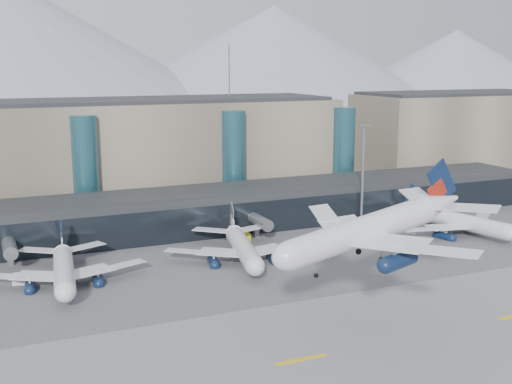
# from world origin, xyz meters

# --- Properties ---
(ground) EXTENTS (900.00, 900.00, 0.00)m
(ground) POSITION_xyz_m (0.00, 0.00, 0.00)
(ground) COLOR #515154
(ground) RESTS_ON ground
(runway_strip) EXTENTS (400.00, 40.00, 0.04)m
(runway_strip) POSITION_xyz_m (0.00, -15.00, 0.02)
(runway_strip) COLOR slate
(runway_strip) RESTS_ON ground
(runway_markings) EXTENTS (128.00, 1.00, 0.02)m
(runway_markings) POSITION_xyz_m (-0.00, -15.00, 0.05)
(runway_markings) COLOR gold
(runway_markings) RESTS_ON ground
(concourse) EXTENTS (170.00, 27.00, 10.00)m
(concourse) POSITION_xyz_m (-0.02, 57.73, 4.97)
(concourse) COLOR black
(concourse) RESTS_ON ground
(terminal_main) EXTENTS (130.00, 30.00, 31.00)m
(terminal_main) POSITION_xyz_m (-25.00, 90.00, 15.44)
(terminal_main) COLOR gray
(terminal_main) RESTS_ON ground
(terminal_east) EXTENTS (70.00, 30.00, 31.00)m
(terminal_east) POSITION_xyz_m (95.00, 90.00, 15.44)
(terminal_east) COLOR gray
(terminal_east) RESTS_ON ground
(teal_towers) EXTENTS (116.40, 19.40, 46.00)m
(teal_towers) POSITION_xyz_m (-14.99, 74.01, 14.01)
(teal_towers) COLOR #225361
(teal_towers) RESTS_ON ground
(mountain_ridge) EXTENTS (910.00, 400.00, 110.00)m
(mountain_ridge) POSITION_xyz_m (15.97, 380.00, 45.74)
(mountain_ridge) COLOR gray
(mountain_ridge) RESTS_ON ground
(lightmast_mid) EXTENTS (3.00, 1.20, 25.60)m
(lightmast_mid) POSITION_xyz_m (30.00, 48.00, 14.42)
(lightmast_mid) COLOR slate
(lightmast_mid) RESTS_ON ground
(hero_jet) EXTENTS (37.33, 37.19, 12.10)m
(hero_jet) POSITION_xyz_m (-4.57, -10.55, 17.84)
(hero_jet) COLOR silver
(hero_jet) RESTS_ON ground
(jet_parked_left) EXTENTS (32.48, 32.21, 10.51)m
(jet_parked_left) POSITION_xyz_m (-46.13, 32.29, 3.98)
(jet_parked_left) COLOR silver
(jet_parked_left) RESTS_ON ground
(jet_parked_mid) EXTENTS (33.08, 33.83, 10.89)m
(jet_parked_mid) POSITION_xyz_m (-9.90, 32.34, 4.12)
(jet_parked_mid) COLOR silver
(jet_parked_mid) RESTS_ON ground
(jet_parked_right) EXTENTS (33.95, 34.85, 11.21)m
(jet_parked_right) POSITION_xyz_m (45.54, 32.38, 4.24)
(jet_parked_right) COLOR silver
(jet_parked_right) RESTS_ON ground
(veh_a) EXTENTS (3.82, 2.68, 1.95)m
(veh_a) POSITION_xyz_m (-53.49, 33.85, 0.97)
(veh_a) COLOR silver
(veh_a) RESTS_ON ground
(veh_b) EXTENTS (1.88, 2.99, 1.70)m
(veh_b) POSITION_xyz_m (-3.58, 45.42, 0.85)
(veh_b) COLOR yellow
(veh_b) RESTS_ON ground
(veh_c) EXTENTS (3.86, 2.14, 2.10)m
(veh_c) POSITION_xyz_m (6.31, 27.70, 1.05)
(veh_c) COLOR #4D4D52
(veh_c) RESTS_ON ground
(veh_d) EXTENTS (2.98, 2.66, 1.51)m
(veh_d) POSITION_xyz_m (32.20, 41.42, 0.76)
(veh_d) COLOR silver
(veh_d) RESTS_ON ground
(veh_g) EXTENTS (1.87, 2.64, 1.40)m
(veh_g) POSITION_xyz_m (36.00, 34.32, 0.70)
(veh_g) COLOR silver
(veh_g) RESTS_ON ground
(veh_h) EXTENTS (4.46, 4.02, 2.20)m
(veh_h) POSITION_xyz_m (-2.58, 27.90, 1.10)
(veh_h) COLOR yellow
(veh_h) RESTS_ON ground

